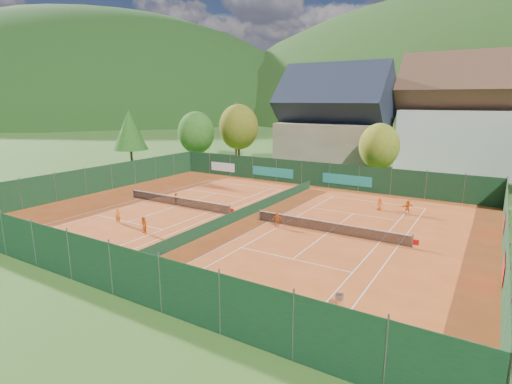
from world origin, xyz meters
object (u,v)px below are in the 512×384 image
object	(u,v)px
player_right_near	(277,220)
ball_hopper	(339,297)
player_left_mid	(143,225)
chalet	(334,125)
player_left_near	(118,216)
player_right_far_a	(380,204)
player_right_far_b	(408,207)
hotel_block_a	(478,122)
player_left_far	(176,198)

from	to	relation	value
player_right_near	ball_hopper	bearing A→B (deg)	-82.52
player_left_mid	player_right_near	distance (m)	10.84
chalet	ball_hopper	xyz separation A→B (m)	(15.84, -40.83, -6.07)
player_left_near	ball_hopper	bearing A→B (deg)	-54.67
player_right_far_a	player_right_far_b	distance (m)	2.58
player_left_near	player_right_far_b	xyz separation A→B (m)	(20.81, 15.96, 0.02)
player_left_mid	hotel_block_a	bearing A→B (deg)	85.09
hotel_block_a	player_left_mid	size ratio (longest dim) A/B	15.54
ball_hopper	player_left_mid	bearing A→B (deg)	170.26
player_left_far	player_right_far_b	bearing A→B (deg)	-151.46
chalet	player_left_mid	bearing A→B (deg)	-92.21
chalet	hotel_block_a	world-z (taller)	hotel_block_a
hotel_block_a	player_right_near	xyz separation A→B (m)	(-12.20, -36.83, -6.74)
player_left_mid	player_left_far	distance (m)	9.47
player_left_near	player_right_near	world-z (taller)	player_left_near
hotel_block_a	player_right_far_a	xyz separation A→B (m)	(-6.28, -27.02, -6.77)
player_right_far_b	player_left_mid	bearing A→B (deg)	4.30
player_right_near	player_left_far	bearing A→B (deg)	138.87
chalet	player_left_near	size ratio (longest dim) A/B	12.31
player_right_far_a	player_right_far_b	world-z (taller)	player_right_far_b
chalet	player_left_far	world-z (taller)	chalet
ball_hopper	player_left_mid	distance (m)	17.56
player_left_far	player_right_far_a	world-z (taller)	player_right_far_a
ball_hopper	player_left_mid	size ratio (longest dim) A/B	0.58
player_left_far	player_right_far_a	size ratio (longest dim) A/B	0.97
ball_hopper	player_right_near	xyz separation A→B (m)	(-9.05, 9.99, 0.09)
chalet	ball_hopper	world-z (taller)	chalet
hotel_block_a	player_left_mid	xyz separation A→B (m)	(-20.46, -43.86, -6.69)
player_left_near	player_right_near	size ratio (longest dim) A/B	1.02
player_left_mid	player_right_far_a	size ratio (longest dim) A/B	1.14
player_right_far_a	player_left_mid	bearing A→B (deg)	22.29
player_left_far	player_right_far_b	distance (m)	22.67
player_left_near	player_right_far_a	world-z (taller)	player_left_near
player_left_near	player_right_far_b	bearing A→B (deg)	-6.95
chalet	player_right_far_a	distance (m)	25.29
hotel_block_a	player_left_near	world-z (taller)	hotel_block_a
chalet	player_left_mid	size ratio (longest dim) A/B	11.66
player_right_far_a	player_right_far_b	bearing A→B (deg)	152.49
hotel_block_a	player_left_far	xyz separation A→B (m)	(-24.76, -35.41, -6.79)
player_right_far_b	ball_hopper	bearing A→B (deg)	50.74
ball_hopper	player_right_far_a	bearing A→B (deg)	98.97
player_left_mid	player_right_far_b	distance (m)	23.76
player_left_far	player_right_near	bearing A→B (deg)	-179.66
player_left_mid	ball_hopper	bearing A→B (deg)	10.36
chalet	player_right_far_b	distance (m)	26.66
player_left_mid	player_right_near	bearing A→B (deg)	60.49
player_right_far_b	player_right_near	bearing A→B (deg)	8.27
hotel_block_a	player_right_far_a	bearing A→B (deg)	-103.09
hotel_block_a	player_right_near	size ratio (longest dim) A/B	16.72
chalet	player_left_far	xyz separation A→B (m)	(-5.76, -29.41, -6.03)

